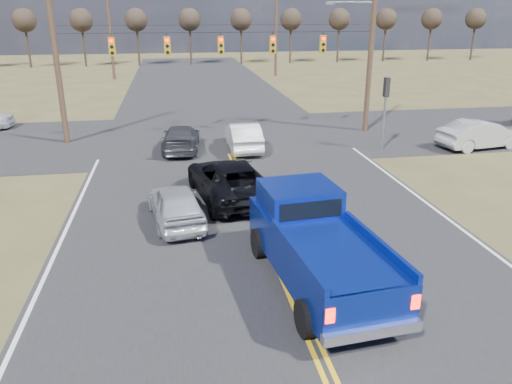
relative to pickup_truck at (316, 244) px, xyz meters
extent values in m
plane|color=brown|center=(-0.78, -0.59, -1.16)|extent=(160.00, 160.00, 0.00)
cube|color=#28282B|center=(-0.78, 9.41, -1.16)|extent=(14.00, 120.00, 0.02)
cube|color=#28282B|center=(-0.78, 17.41, -1.16)|extent=(120.00, 12.00, 0.02)
cylinder|color=#473323|center=(-9.78, 17.41, 3.84)|extent=(0.32, 0.32, 10.00)
cylinder|color=#473323|center=(8.22, 17.41, 3.84)|extent=(0.32, 0.32, 10.00)
cylinder|color=black|center=(-0.78, 17.41, 4.84)|extent=(18.00, 0.02, 0.02)
cylinder|color=black|center=(-0.78, 17.41, 5.24)|extent=(18.00, 0.02, 0.02)
cube|color=#B28C14|center=(-6.78, 17.41, 4.14)|extent=(0.34, 0.24, 1.00)
cylinder|color=#FF0C05|center=(-6.78, 17.27, 4.47)|extent=(0.20, 0.06, 0.20)
cylinder|color=black|center=(-6.78, 17.27, 4.14)|extent=(0.20, 0.06, 0.20)
cylinder|color=black|center=(-6.78, 17.27, 3.81)|extent=(0.20, 0.06, 0.20)
cube|color=black|center=(-6.78, 17.24, 4.58)|extent=(0.24, 0.14, 0.03)
cube|color=#B28C14|center=(-3.78, 17.41, 4.14)|extent=(0.34, 0.24, 1.00)
cylinder|color=#FF0C05|center=(-3.78, 17.27, 4.47)|extent=(0.20, 0.06, 0.20)
cylinder|color=black|center=(-3.78, 17.27, 4.14)|extent=(0.20, 0.06, 0.20)
cylinder|color=black|center=(-3.78, 17.27, 3.81)|extent=(0.20, 0.06, 0.20)
cube|color=black|center=(-3.78, 17.24, 4.58)|extent=(0.24, 0.14, 0.03)
cube|color=#B28C14|center=(-0.78, 17.41, 4.14)|extent=(0.34, 0.24, 1.00)
cylinder|color=#FF0C05|center=(-0.78, 17.27, 4.47)|extent=(0.20, 0.06, 0.20)
cylinder|color=black|center=(-0.78, 17.27, 4.14)|extent=(0.20, 0.06, 0.20)
cylinder|color=black|center=(-0.78, 17.27, 3.81)|extent=(0.20, 0.06, 0.20)
cube|color=black|center=(-0.78, 17.24, 4.58)|extent=(0.24, 0.14, 0.03)
cube|color=#B28C14|center=(2.22, 17.41, 4.14)|extent=(0.34, 0.24, 1.00)
cylinder|color=#FF0C05|center=(2.22, 17.27, 4.47)|extent=(0.20, 0.06, 0.20)
cylinder|color=black|center=(2.22, 17.27, 4.14)|extent=(0.20, 0.06, 0.20)
cylinder|color=black|center=(2.22, 17.27, 3.81)|extent=(0.20, 0.06, 0.20)
cube|color=black|center=(2.22, 17.24, 4.58)|extent=(0.24, 0.14, 0.03)
cube|color=#B28C14|center=(5.22, 17.41, 4.14)|extent=(0.34, 0.24, 1.00)
cylinder|color=#FF0C05|center=(5.22, 17.27, 4.47)|extent=(0.20, 0.06, 0.20)
cylinder|color=black|center=(5.22, 17.27, 4.14)|extent=(0.20, 0.06, 0.20)
cylinder|color=black|center=(5.22, 17.27, 3.81)|extent=(0.20, 0.06, 0.20)
cube|color=black|center=(5.22, 17.24, 4.58)|extent=(0.24, 0.14, 0.03)
cylinder|color=slate|center=(7.42, 12.91, 0.44)|extent=(0.12, 0.12, 3.20)
cube|color=black|center=(7.42, 12.91, 2.24)|extent=(0.24, 0.34, 1.00)
cylinder|color=slate|center=(6.82, 17.41, 6.44)|extent=(2.80, 0.10, 0.10)
cube|color=slate|center=(5.52, 17.41, 6.39)|extent=(0.55, 0.22, 0.14)
cylinder|color=#473323|center=(-9.78, 45.41, 3.84)|extent=(0.32, 0.32, 10.00)
cylinder|color=#473323|center=(8.22, 45.41, 3.84)|extent=(0.32, 0.32, 10.00)
cylinder|color=#33261C|center=(-21.78, 59.41, 1.59)|extent=(0.28, 0.28, 5.50)
sphere|color=#2D231C|center=(-21.78, 59.41, 4.74)|extent=(3.00, 3.00, 3.00)
cylinder|color=#33261C|center=(-14.78, 59.41, 1.59)|extent=(0.28, 0.28, 5.50)
sphere|color=#2D231C|center=(-14.78, 59.41, 4.74)|extent=(3.00, 3.00, 3.00)
cylinder|color=#33261C|center=(-7.78, 59.41, 1.59)|extent=(0.28, 0.28, 5.50)
sphere|color=#2D231C|center=(-7.78, 59.41, 4.74)|extent=(3.00, 3.00, 3.00)
cylinder|color=#33261C|center=(-0.78, 59.41, 1.59)|extent=(0.28, 0.28, 5.50)
sphere|color=#2D231C|center=(-0.78, 59.41, 4.74)|extent=(3.00, 3.00, 3.00)
cylinder|color=#33261C|center=(6.22, 59.41, 1.59)|extent=(0.28, 0.28, 5.50)
sphere|color=#2D231C|center=(6.22, 59.41, 4.74)|extent=(3.00, 3.00, 3.00)
cylinder|color=#33261C|center=(13.22, 59.41, 1.59)|extent=(0.28, 0.28, 5.50)
sphere|color=#2D231C|center=(13.22, 59.41, 4.74)|extent=(3.00, 3.00, 3.00)
cylinder|color=#33261C|center=(20.22, 59.41, 1.59)|extent=(0.28, 0.28, 5.50)
sphere|color=#2D231C|center=(20.22, 59.41, 4.74)|extent=(3.00, 3.00, 3.00)
cylinder|color=#33261C|center=(27.22, 59.41, 1.59)|extent=(0.28, 0.28, 5.50)
sphere|color=#2D231C|center=(27.22, 59.41, 4.74)|extent=(3.00, 3.00, 3.00)
cylinder|color=#33261C|center=(34.22, 59.41, 1.59)|extent=(0.28, 0.28, 5.50)
sphere|color=#2D231C|center=(34.22, 59.41, 4.74)|extent=(3.00, 3.00, 3.00)
cylinder|color=#33261C|center=(41.22, 59.41, 1.59)|extent=(0.28, 0.28, 5.50)
sphere|color=#2D231C|center=(41.22, 59.41, 4.74)|extent=(3.00, 3.00, 3.00)
cylinder|color=black|center=(-0.86, -2.38, -0.70)|extent=(0.46, 0.95, 0.92)
cylinder|color=black|center=(1.31, -2.16, -0.70)|extent=(0.46, 0.95, 0.92)
cylinder|color=black|center=(-1.27, 1.74, -0.70)|extent=(0.46, 0.95, 0.92)
cylinder|color=black|center=(0.90, 1.95, -0.70)|extent=(0.46, 0.95, 0.92)
cube|color=navy|center=(0.02, -0.21, -0.13)|extent=(2.89, 6.39, 1.15)
cube|color=navy|center=(-0.14, 1.44, 0.82)|extent=(2.30, 2.15, 0.83)
cube|color=black|center=(-0.05, 0.49, 0.82)|extent=(1.83, 0.25, 0.52)
cube|color=navy|center=(-0.95, -1.52, 0.56)|extent=(0.48, 3.78, 0.23)
cube|color=navy|center=(1.22, -1.31, 0.56)|extent=(0.48, 3.78, 0.23)
cube|color=navy|center=(0.32, -3.28, 0.10)|extent=(2.29, 0.32, 0.69)
cube|color=silver|center=(0.33, -3.36, -0.53)|extent=(2.36, 0.44, 0.25)
cube|color=#FF0C05|center=(-0.68, -3.42, 0.05)|extent=(0.21, 0.09, 0.34)
cube|color=#FF0C05|center=(1.33, -3.22, 0.05)|extent=(0.21, 0.09, 0.34)
imported|color=#B2B6BB|center=(-3.77, 4.84, -0.45)|extent=(2.25, 4.35, 1.41)
imported|color=black|center=(-1.58, 6.99, -0.36)|extent=(3.48, 6.05, 1.59)
imported|color=silver|center=(0.02, 14.27, -0.40)|extent=(1.64, 4.59, 1.51)
imported|color=#39393E|center=(-3.33, 14.68, -0.48)|extent=(2.29, 4.83, 1.36)
imported|color=#B3B6BC|center=(12.93, 12.41, -0.36)|extent=(2.45, 5.03, 1.59)
camera|label=1|loc=(-3.68, -11.93, 6.07)|focal=35.00mm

